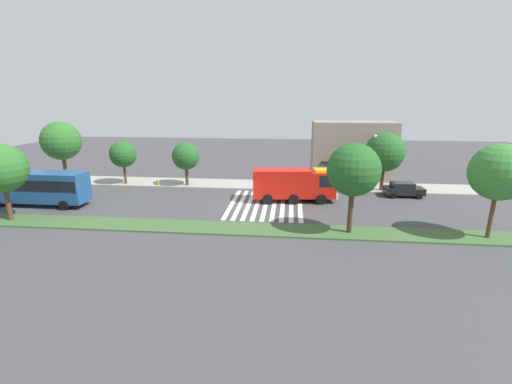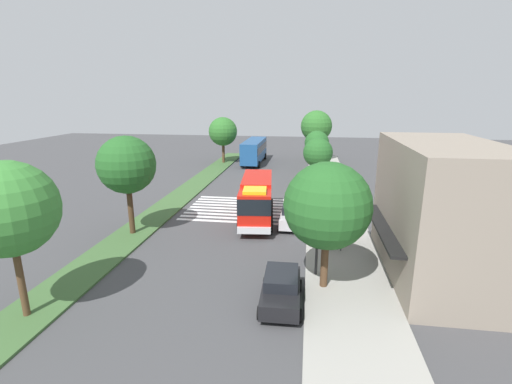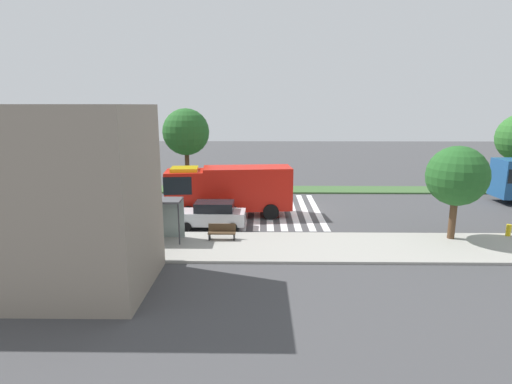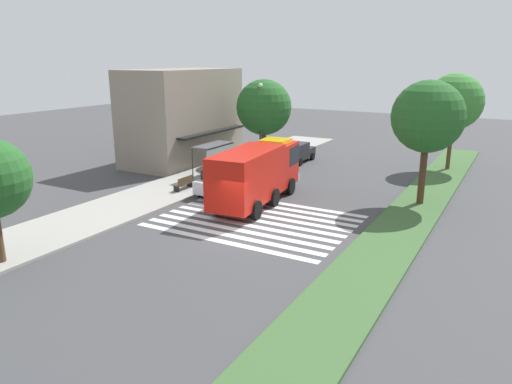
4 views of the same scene
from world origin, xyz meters
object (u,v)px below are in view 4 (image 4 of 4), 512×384
(fire_truck, at_px, (258,171))
(bench_near_shelter, at_px, (184,183))
(parked_car_mid, at_px, (296,152))
(median_tree_center, at_px, (455,102))
(bus_stop_shelter, at_px, (217,154))
(median_tree_west, at_px, (428,117))
(parked_car_west, at_px, (223,180))
(street_lamp, at_px, (260,118))
(sidewalk_tree_east, at_px, (264,107))

(fire_truck, distance_m, bench_near_shelter, 5.79)
(parked_car_mid, relative_size, median_tree_center, 0.58)
(fire_truck, xyz_separation_m, bench_near_shelter, (-0.29, 5.60, -1.43))
(bus_stop_shelter, relative_size, bench_near_shelter, 2.19)
(parked_car_mid, bearing_deg, median_tree_west, -124.71)
(median_tree_west, height_order, median_tree_center, median_tree_center)
(bench_near_shelter, bearing_deg, parked_car_west, -71.06)
(parked_car_mid, distance_m, street_lamp, 4.87)
(sidewalk_tree_east, height_order, median_tree_center, median_tree_center)
(bus_stop_shelter, relative_size, sidewalk_tree_east, 0.50)
(median_tree_west, bearing_deg, street_lamp, 71.21)
(parked_car_west, height_order, parked_car_mid, parked_car_west)
(sidewalk_tree_east, bearing_deg, median_tree_center, -71.14)
(fire_truck, height_order, median_tree_center, median_tree_center)
(median_tree_west, bearing_deg, sidewalk_tree_east, 67.03)
(parked_car_west, distance_m, median_tree_center, 19.45)
(street_lamp, relative_size, median_tree_center, 0.89)
(fire_truck, bearing_deg, parked_car_mid, 8.22)
(bus_stop_shelter, distance_m, sidewalk_tree_east, 7.23)
(street_lamp, height_order, median_tree_center, median_tree_center)
(street_lamp, distance_m, median_tree_center, 15.19)
(bench_near_shelter, distance_m, street_lamp, 9.96)
(median_tree_center, bearing_deg, parked_car_mid, 103.90)
(bus_stop_shelter, relative_size, median_tree_west, 0.47)
(sidewalk_tree_east, bearing_deg, parked_car_west, -167.29)
(parked_car_west, bearing_deg, median_tree_west, -71.65)
(fire_truck, distance_m, median_tree_center, 17.98)
(median_tree_west, bearing_deg, bus_stop_shelter, 92.38)
(parked_car_west, relative_size, sidewalk_tree_east, 0.63)
(fire_truck, bearing_deg, median_tree_west, -70.00)
(fire_truck, distance_m, bus_stop_shelter, 6.71)
(bus_stop_shelter, bearing_deg, median_tree_center, -51.74)
(parked_car_west, height_order, sidewalk_tree_east, sidewalk_tree_east)
(street_lamp, bearing_deg, sidewalk_tree_east, 16.79)
(parked_car_mid, distance_m, bus_stop_shelter, 8.95)
(fire_truck, bearing_deg, bus_stop_shelter, 50.68)
(fire_truck, relative_size, parked_car_west, 2.10)
(fire_truck, xyz_separation_m, street_lamp, (9.02, 4.84, 2.03))
(parked_car_west, height_order, median_tree_west, median_tree_west)
(bus_stop_shelter, bearing_deg, parked_car_mid, -16.70)
(bench_near_shelter, xyz_separation_m, median_tree_west, (4.61, -14.58, 4.82))
(parked_car_mid, bearing_deg, parked_car_west, 178.64)
(street_lamp, xyz_separation_m, median_tree_west, (-4.70, -13.81, 1.36))
(bench_near_shelter, bearing_deg, median_tree_west, -72.46)
(median_tree_center, bearing_deg, bench_near_shelter, 136.73)
(parked_car_mid, bearing_deg, fire_truck, -167.41)
(parked_car_mid, xyz_separation_m, median_tree_west, (-7.91, -12.01, 4.55))
(parked_car_mid, bearing_deg, median_tree_center, -77.45)
(bench_near_shelter, bearing_deg, parked_car_mid, -11.61)
(fire_truck, xyz_separation_m, parked_car_west, (0.60, 3.04, -1.11))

